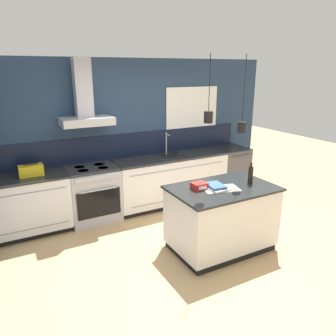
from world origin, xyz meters
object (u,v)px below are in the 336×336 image
object	(u,v)px
book_stack	(216,187)
yellow_toolbox	(31,170)
bottle_on_island	(251,175)
oven_range	(93,194)
red_supply_box	(199,186)
dishwasher	(230,169)

from	to	relation	value
book_stack	yellow_toolbox	bearing A→B (deg)	139.45
bottle_on_island	book_stack	xyz separation A→B (m)	(-0.54, 0.05, -0.10)
oven_range	red_supply_box	xyz separation A→B (m)	(0.97, -1.65, 0.50)
yellow_toolbox	book_stack	bearing A→B (deg)	-40.55
red_supply_box	oven_range	bearing A→B (deg)	120.37
book_stack	bottle_on_island	bearing A→B (deg)	-5.48
book_stack	yellow_toolbox	size ratio (longest dim) A/B	1.01
red_supply_box	yellow_toolbox	distance (m)	2.49
oven_range	yellow_toolbox	xyz separation A→B (m)	(-0.89, 0.00, 0.54)
oven_range	book_stack	xyz separation A→B (m)	(1.16, -1.75, 0.48)
yellow_toolbox	oven_range	bearing A→B (deg)	-0.28
bottle_on_island	yellow_toolbox	distance (m)	3.17
bottle_on_island	dishwasher	bearing A→B (deg)	57.98
red_supply_box	dishwasher	bearing A→B (deg)	41.60
dishwasher	bottle_on_island	world-z (taller)	bottle_on_island
dishwasher	red_supply_box	distance (m)	2.54
yellow_toolbox	dishwasher	bearing A→B (deg)	-0.00
bottle_on_island	yellow_toolbox	xyz separation A→B (m)	(-2.60, 1.81, -0.05)
oven_range	dishwasher	world-z (taller)	same
oven_range	yellow_toolbox	size ratio (longest dim) A/B	2.68
book_stack	red_supply_box	size ratio (longest dim) A/B	1.77
book_stack	yellow_toolbox	distance (m)	2.70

